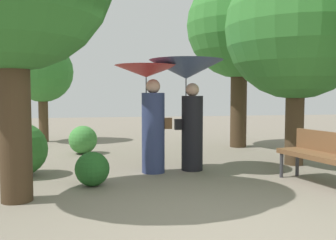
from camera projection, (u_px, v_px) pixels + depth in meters
The scene contains 10 objects.
ground_plane at pixel (230, 226), 3.94m from camera, with size 40.00×40.00×0.00m, color gray.
person_left at pixel (150, 101), 6.59m from camera, with size 1.13×1.13×1.94m.
person_right at pixel (188, 86), 6.78m from camera, with size 1.38×1.38×2.06m.
park_bench at pixel (323, 153), 5.72m from camera, with size 0.75×1.56×0.83m.
tree_near_right at pixel (240, 15), 9.75m from camera, with size 2.83×2.83×5.30m.
tree_mid_left at pixel (42, 66), 10.93m from camera, with size 1.82×1.82×3.40m.
tree_far_back at pixel (297, 16), 7.24m from camera, with size 2.85×2.85×4.63m.
bush_path_left at pixel (92, 169), 5.67m from camera, with size 0.54×0.54×0.54m, color #235B23.
bush_path_right at pixel (83, 140), 8.79m from camera, with size 0.68×0.68×0.68m, color #428C3D.
bush_behind_bench at pixel (20, 149), 6.38m from camera, with size 0.94×0.94×0.94m, color #2D6B28.
Camera 1 is at (-1.42, -3.65, 1.41)m, focal length 39.04 mm.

